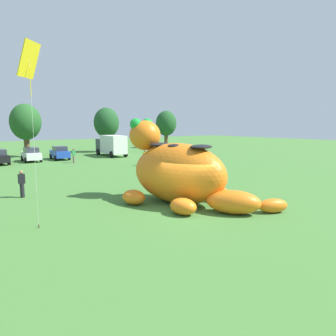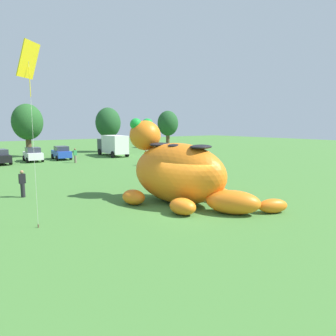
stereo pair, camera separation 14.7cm
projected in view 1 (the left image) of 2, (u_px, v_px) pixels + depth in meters
The scene contains 12 objects.
ground_plane at pixel (185, 210), 16.83m from camera, with size 160.00×160.00×0.00m, color #427533.
giant_inflatable_creature at pixel (179, 172), 18.21m from camera, with size 6.52×8.98×4.91m.
car_white at pixel (31, 154), 38.54m from camera, with size 2.10×4.18×1.72m.
car_blue at pixel (60, 153), 40.77m from camera, with size 2.16×4.21×1.72m.
box_truck at pixel (111, 145), 44.95m from camera, with size 2.52×6.46×2.95m.
tree_mid_left at pixel (25, 122), 43.26m from camera, with size 4.11×4.11×7.29m.
tree_centre_left at pixel (106, 123), 51.18m from camera, with size 4.04×4.04×7.18m.
tree_centre at pixel (166, 124), 60.59m from camera, with size 3.97×3.97×7.05m.
spectator_near_inflatable at pixel (22, 184), 19.66m from camera, with size 0.38×0.26×1.71m.
spectator_by_cars at pixel (74, 156), 37.14m from camera, with size 0.38×0.26×1.71m.
spectator_wandering at pixel (145, 158), 34.87m from camera, with size 0.38×0.26×1.71m.
tethered_flying_kite at pixel (29, 63), 13.01m from camera, with size 1.13×1.13×7.91m.
Camera 1 is at (-10.43, -12.64, 4.57)m, focal length 33.83 mm.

